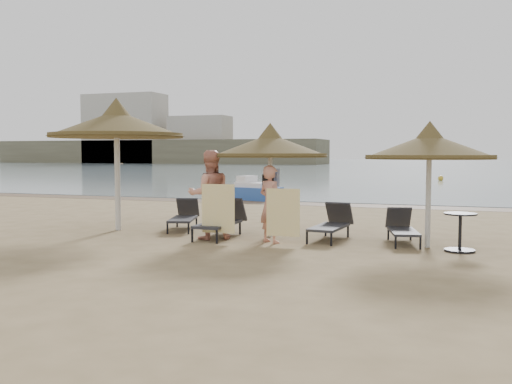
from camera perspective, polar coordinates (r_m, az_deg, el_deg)
ground at (r=12.44m, az=-3.54°, el=-4.94°), size 160.00×160.00×0.00m
sea at (r=91.47m, az=16.22°, el=2.64°), size 200.00×140.00×0.03m
wet_sand_strip at (r=21.35m, az=6.25°, el=-1.20°), size 200.00×1.60×0.01m
far_shore at (r=94.02m, az=0.68°, el=4.60°), size 150.00×54.80×12.00m
palapa_left at (r=14.47m, az=-13.77°, el=6.54°), size 3.30×3.30×3.27m
palapa_center at (r=12.97m, az=1.42°, el=4.61°), size 2.62×2.62×2.60m
palapa_right at (r=12.00m, az=16.95°, el=4.34°), size 2.58×2.58×2.56m
lounger_far_left at (r=14.46m, az=-7.18°, el=-2.37°), size 1.00×1.76×0.75m
lounger_near_left at (r=13.12m, az=-3.39°, el=-2.79°), size 0.65×1.91×0.85m
lounger_near_right at (r=12.82m, az=7.62°, el=-3.11°), size 0.73×1.80×0.79m
lounger_far_right at (r=12.61m, az=14.38°, el=-3.46°), size 0.88×1.68×0.72m
side_table at (r=11.80m, az=19.73°, el=-3.92°), size 0.62×0.62×0.75m
person_left at (r=12.64m, az=-4.66°, el=0.43°), size 1.26×1.13×2.29m
person_right at (r=12.11m, az=1.47°, el=-0.59°), size 1.05×0.92×1.92m
towel_left at (r=12.22m, az=-3.82°, el=-1.67°), size 0.75×0.05×1.05m
towel_right at (r=11.80m, az=2.71°, el=-2.06°), size 0.71×0.06×0.99m
bag_patterned at (r=13.15m, az=1.66°, el=1.46°), size 0.34×0.20×0.41m
bag_dark at (r=12.84m, az=1.20°, el=0.95°), size 0.27×0.17×0.37m
pedal_boat at (r=23.21m, az=-0.23°, el=0.11°), size 2.34×1.78×0.97m
buoy_mid at (r=40.23m, az=17.98°, el=1.31°), size 0.36×0.36×0.36m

